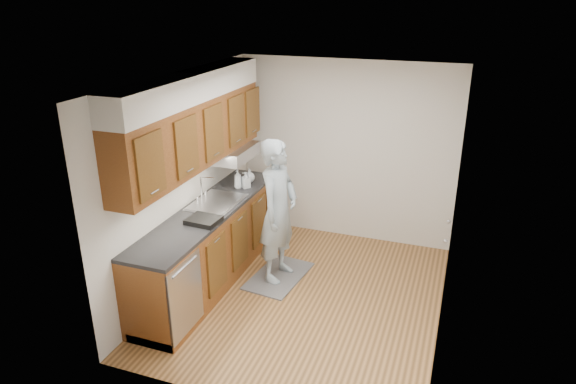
# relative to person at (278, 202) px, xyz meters

# --- Properties ---
(floor) EXTENTS (3.50, 3.50, 0.00)m
(floor) POSITION_rel_person_xyz_m (0.45, -0.32, -1.01)
(floor) COLOR #A06E3C
(floor) RESTS_ON ground
(ceiling) EXTENTS (3.50, 3.50, 0.00)m
(ceiling) POSITION_rel_person_xyz_m (0.45, -0.32, 1.49)
(ceiling) COLOR white
(ceiling) RESTS_ON wall_left
(wall_left) EXTENTS (0.02, 3.50, 2.50)m
(wall_left) POSITION_rel_person_xyz_m (-1.05, -0.32, 0.24)
(wall_left) COLOR beige
(wall_left) RESTS_ON floor
(wall_right) EXTENTS (0.02, 3.50, 2.50)m
(wall_right) POSITION_rel_person_xyz_m (1.95, -0.32, 0.24)
(wall_right) COLOR beige
(wall_right) RESTS_ON floor
(wall_back) EXTENTS (3.00, 0.02, 2.50)m
(wall_back) POSITION_rel_person_xyz_m (0.45, 1.43, 0.24)
(wall_back) COLOR beige
(wall_back) RESTS_ON floor
(counter) EXTENTS (0.64, 2.80, 1.30)m
(counter) POSITION_rel_person_xyz_m (-0.75, -0.32, -0.52)
(counter) COLOR brown
(counter) RESTS_ON floor
(upper_cabinets) EXTENTS (0.47, 2.80, 1.21)m
(upper_cabinets) POSITION_rel_person_xyz_m (-0.88, -0.27, 0.94)
(upper_cabinets) COLOR brown
(upper_cabinets) RESTS_ON wall_left
(closet_door) EXTENTS (0.02, 1.22, 2.05)m
(closet_door) POSITION_rel_person_xyz_m (1.94, -0.02, 0.02)
(closet_door) COLOR silver
(closet_door) RESTS_ON wall_right
(floor_mat) EXTENTS (0.66, 1.01, 0.02)m
(floor_mat) POSITION_rel_person_xyz_m (0.00, 0.00, -1.00)
(floor_mat) COLOR slate
(floor_mat) RESTS_ON floor
(person) EXTENTS (0.54, 0.75, 1.98)m
(person) POSITION_rel_person_xyz_m (0.00, 0.00, 0.00)
(person) COLOR #8D9FAC
(person) RESTS_ON floor_mat
(soap_bottle_a) EXTENTS (0.10, 0.10, 0.25)m
(soap_bottle_a) POSITION_rel_person_xyz_m (-0.71, 0.41, 0.06)
(soap_bottle_a) COLOR silver
(soap_bottle_a) RESTS_ON counter
(soap_bottle_b) EXTENTS (0.13, 0.13, 0.21)m
(soap_bottle_b) POSITION_rel_person_xyz_m (-0.62, 0.46, 0.04)
(soap_bottle_b) COLOR silver
(soap_bottle_b) RESTS_ON counter
(soap_bottle_c) EXTENTS (0.20, 0.20, 0.19)m
(soap_bottle_c) POSITION_rel_person_xyz_m (-0.66, 0.66, 0.03)
(soap_bottle_c) COLOR silver
(soap_bottle_c) RESTS_ON counter
(dish_rack) EXTENTS (0.36, 0.31, 0.05)m
(dish_rack) POSITION_rel_person_xyz_m (-0.62, -0.68, -0.04)
(dish_rack) COLOR black
(dish_rack) RESTS_ON counter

